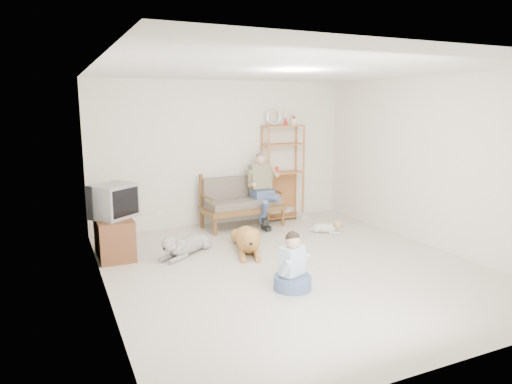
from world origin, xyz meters
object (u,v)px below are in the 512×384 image
loveseat (241,201)px  etagere (283,171)px  tv_stand (114,237)px  golden_retriever (248,239)px

loveseat → etagere: bearing=6.2°
loveseat → etagere: (0.97, 0.18, 0.47)m
tv_stand → etagere: bearing=16.4°
etagere → tv_stand: bearing=-163.1°
golden_retriever → loveseat: bearing=90.0°
etagere → golden_retriever: etagere is taller
loveseat → etagere: 1.10m
tv_stand → loveseat: bearing=18.8°
etagere → tv_stand: (-3.40, -1.03, -0.66)m
loveseat → golden_retriever: loveseat is taller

